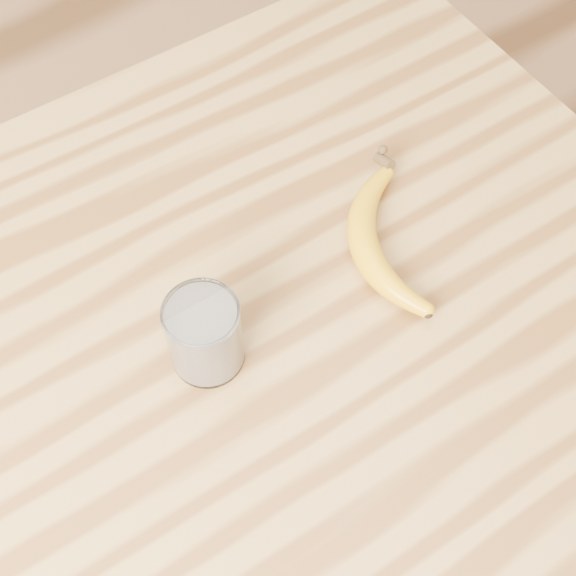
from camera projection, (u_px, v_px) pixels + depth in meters
room at (59, 7)px, 0.45m from camera, size 4.04×4.04×2.70m
table at (179, 407)px, 0.95m from camera, size 1.20×0.80×0.90m
smoothie_glass at (205, 335)px, 0.80m from camera, size 0.08×0.08×0.10m
banana at (363, 244)px, 0.89m from camera, size 0.21×0.30×0.03m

